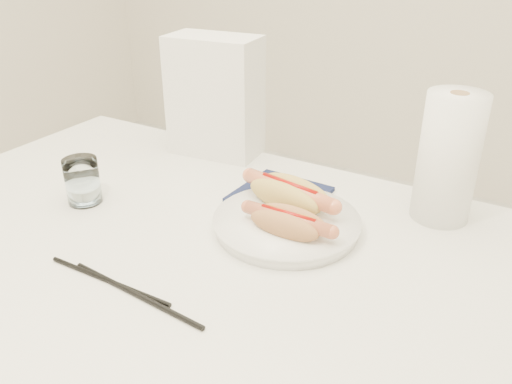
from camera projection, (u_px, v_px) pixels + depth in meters
The scene contains 10 objects.
table at pixel (188, 270), 0.92m from camera, with size 1.20×0.80×0.75m.
plate at pixel (287, 225), 0.92m from camera, with size 0.25×0.25×0.02m, color white.
hotdog_left at pixel (289, 194), 0.95m from camera, with size 0.19×0.10×0.05m.
hotdog_right at pixel (288, 222), 0.87m from camera, with size 0.16×0.06×0.04m.
water_glass at pixel (82, 181), 1.00m from camera, with size 0.06×0.06×0.09m, color white.
chopstick_near at pixel (136, 294), 0.76m from camera, with size 0.01×0.01×0.25m, color black.
chopstick_far at pixel (109, 281), 0.79m from camera, with size 0.01×0.01×0.23m, color black.
napkin_box at pixel (215, 97), 1.18m from camera, with size 0.20×0.11×0.27m, color white.
navy_napkin at pixel (280, 194), 1.03m from camera, with size 0.16×0.16×0.01m, color #131A3C.
paper_towel_roll at pixel (448, 158), 0.91m from camera, with size 0.10×0.10×0.23m, color white.
Camera 1 is at (0.49, -0.59, 1.23)m, focal length 37.11 mm.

